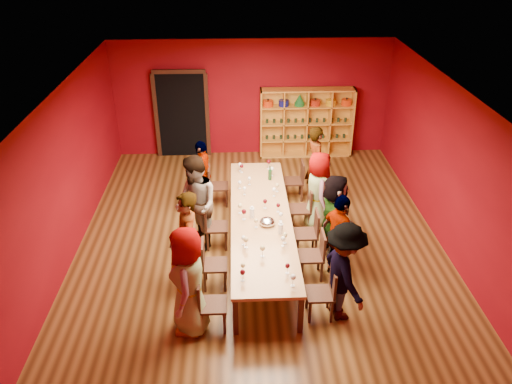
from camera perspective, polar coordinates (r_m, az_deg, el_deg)
The scene contains 50 objects.
room_shell at distance 8.81m, azimuth 0.58°, elevation 1.38°, with size 7.10×9.10×3.04m.
tasting_table at distance 9.21m, azimuth 0.56°, elevation -3.04°, with size 1.10×4.50×0.75m.
doorway at distance 13.09m, azimuth -8.45°, elevation 8.77°, with size 1.40×0.17×2.30m.
shelving_unit at distance 13.08m, azimuth 5.76°, elevation 8.28°, with size 2.40×0.40×1.80m.
chair_person_left_0 at distance 7.73m, azimuth -5.57°, elevation -12.36°, with size 0.42×0.42×0.89m.
person_left_0 at distance 7.50m, azimuth -7.72°, elevation -10.08°, with size 0.87×0.48×1.79m, color #121632.
chair_person_left_1 at distance 8.49m, azimuth -5.29°, elevation -7.96°, with size 0.42×0.42×0.89m.
person_left_1 at distance 8.28m, azimuth -7.85°, elevation -5.72°, with size 0.66×0.48×1.81m, color #131A34.
chair_person_left_2 at distance 9.46m, azimuth -5.02°, elevation -3.67°, with size 0.42×0.42×0.89m.
person_left_2 at distance 9.25m, azimuth -6.86°, elevation -1.40°, with size 0.91×0.50×1.87m, color #48484D.
chair_person_left_4 at distance 10.86m, azimuth -4.74°, elevation 0.96°, with size 0.42×0.42×0.89m.
person_left_4 at distance 10.76m, azimuth -6.12°, elevation 2.12°, with size 0.88×0.40×1.50m, color #141737.
chair_person_right_0 at distance 7.96m, azimuth 7.92°, elevation -11.07°, with size 0.42×0.42×0.89m.
person_right_0 at distance 7.80m, azimuth 10.02°, elevation -9.01°, with size 1.09×0.45×1.68m, color #D99291.
chair_person_right_1 at distance 8.73m, azimuth 6.86°, elevation -6.91°, with size 0.42×0.42×0.89m.
person_right_1 at distance 8.62m, azimuth 9.50°, elevation -5.15°, with size 0.94×0.43×1.61m, color #45454A.
chair_person_right_2 at distance 9.29m, azimuth 6.23°, elevation -4.43°, with size 0.42×0.42×0.89m.
person_right_2 at distance 9.19m, azimuth 8.92°, elevation -2.69°, with size 1.51×0.43×1.63m, color #15163A.
chair_person_right_3 at distance 10.04m, azimuth 5.53°, elevation -1.61°, with size 0.42×0.42×0.89m.
person_right_3 at distance 9.91m, azimuth 7.10°, elevation 0.07°, with size 0.81×0.44×1.65m, color white.
chair_person_right_4 at distance 11.08m, azimuth 4.74°, elevation 1.56°, with size 0.42×0.42×0.89m.
person_right_4 at distance 10.97m, azimuth 6.83°, elevation 3.26°, with size 0.62×0.46×1.71m, color #5985B7.
wine_glass_0 at distance 9.25m, azimuth 2.55°, elevation -1.57°, with size 0.07×0.07×0.19m.
wine_glass_1 at distance 9.76m, azimuth 2.09°, elevation 0.22°, with size 0.08×0.08×0.19m.
wine_glass_2 at distance 8.79m, azimuth 0.01°, elevation -3.35°, with size 0.07×0.07×0.18m.
wine_glass_3 at distance 9.81m, azimuth -1.33°, elevation 0.35°, with size 0.07×0.07×0.18m.
wine_glass_4 at distance 7.74m, azimuth -1.50°, elevation -8.43°, with size 0.07×0.07×0.19m.
wine_glass_5 at distance 7.58m, azimuth -1.55°, elevation -9.21°, with size 0.08×0.08×0.20m.
wine_glass_6 at distance 10.54m, azimuth 1.83°, elevation 2.60°, with size 0.08×0.08×0.21m.
wine_glass_7 at distance 10.75m, azimuth -1.85°, elevation 3.09°, with size 0.08×0.08×0.19m.
wine_glass_8 at distance 9.35m, azimuth 1.04°, elevation -1.12°, with size 0.08×0.08×0.20m.
wine_glass_9 at distance 8.07m, azimuth 0.75°, elevation -6.48°, with size 0.09×0.09×0.21m.
wine_glass_10 at distance 9.20m, azimuth -1.83°, elevation -1.63°, with size 0.08×0.08×0.21m.
wine_glass_11 at distance 8.97m, azimuth 2.85°, elevation -2.63°, with size 0.07×0.07×0.19m.
wine_glass_12 at distance 10.18m, azimuth -0.77°, elevation 1.50°, with size 0.07×0.07×0.18m.
wine_glass_13 at distance 8.38m, azimuth 3.31°, elevation -4.99°, with size 0.09×0.09×0.22m.
wine_glass_14 at distance 10.83m, azimuth 1.46°, elevation 3.43°, with size 0.09×0.09×0.22m.
wine_glass_15 at distance 8.32m, azimuth 3.12°, elevation -5.40°, with size 0.08×0.08×0.19m.
wine_glass_16 at distance 7.74m, azimuth 3.62°, elevation -8.46°, with size 0.08×0.08×0.19m.
wine_glass_17 at distance 10.68m, azimuth -1.65°, elevation 2.94°, with size 0.08×0.08×0.20m.
wine_glass_18 at distance 7.50m, azimuth 4.25°, elevation -9.74°, with size 0.09×0.09×0.21m.
wine_glass_19 at distance 10.04m, azimuth -1.88°, elevation 1.05°, with size 0.07×0.07×0.18m.
wine_glass_20 at distance 9.93m, azimuth 2.44°, elevation 0.73°, with size 0.08×0.08×0.19m.
wine_glass_21 at distance 8.26m, azimuth -1.15°, elevation -5.51°, with size 0.09×0.09×0.21m.
wine_glass_22 at distance 9.00m, azimuth -1.39°, elevation -2.31°, with size 0.09×0.09×0.22m.
wine_glass_23 at distance 8.34m, azimuth -1.45°, elevation -5.31°, with size 0.08×0.08×0.19m.
spittoon_bowl at distance 8.90m, azimuth 1.29°, elevation -3.43°, with size 0.28×0.28×0.15m, color silver.
carafe_a at distance 9.10m, azimuth -0.46°, elevation -2.35°, with size 0.10×0.10×0.23m.
carafe_b at distance 8.66m, azimuth 2.84°, elevation -4.16°, with size 0.10×0.10×0.23m.
wine_bottle at distance 10.40m, azimuth 1.61°, elevation 2.01°, with size 0.10×0.10×0.31m.
Camera 1 is at (-0.43, -7.79, 5.59)m, focal length 35.00 mm.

